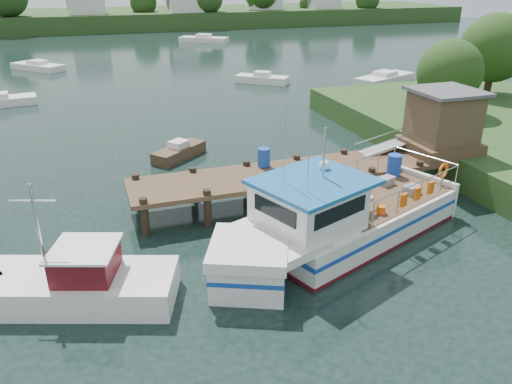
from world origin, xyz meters
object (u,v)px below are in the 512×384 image
object	(u,v)px
work_boat	(62,283)
moored_rowboat	(179,152)
moored_far	(204,39)
moored_c	(385,78)
lobster_boat	(335,222)
moored_b	(262,79)
dock	(396,141)
moored_d	(38,66)

from	to	relation	value
work_boat	moored_rowboat	size ratio (longest dim) A/B	2.23
moored_far	moored_c	bearing A→B (deg)	-56.02
lobster_boat	moored_b	world-z (taller)	lobster_boat
dock	moored_rowboat	distance (m)	11.70
lobster_boat	work_boat	distance (m)	9.60
work_boat	moored_b	xyz separation A→B (m)	(17.22, 29.73, -0.23)
moored_rowboat	moored_far	world-z (taller)	moored_far
moored_rowboat	moored_d	world-z (taller)	moored_d
moored_rowboat	work_boat	bearing A→B (deg)	-125.65
moored_far	lobster_boat	bearing A→B (deg)	-80.01
moored_c	moored_d	bearing A→B (deg)	137.33
work_boat	moored_c	world-z (taller)	work_boat
moored_d	lobster_boat	bearing A→B (deg)	-86.66
moored_rowboat	moored_b	bearing A→B (deg)	48.50
moored_rowboat	moored_far	distance (m)	50.28
moored_b	lobster_boat	bearing A→B (deg)	-100.26
moored_rowboat	moored_b	size ratio (longest dim) A/B	0.70
moored_rowboat	moored_d	xyz separation A→B (m)	(-8.92, 31.93, 0.02)
moored_far	moored_d	bearing A→B (deg)	-123.99
work_boat	moored_far	world-z (taller)	work_boat
dock	lobster_boat	distance (m)	7.14
dock	lobster_boat	size ratio (longest dim) A/B	1.44
lobster_boat	moored_far	distance (m)	60.91
dock	work_boat	distance (m)	15.85
dock	moored_b	bearing A→B (deg)	84.97
dock	moored_far	size ratio (longest dim) A/B	2.31
dock	moored_rowboat	world-z (taller)	dock
moored_rowboat	moored_d	size ratio (longest dim) A/B	0.57
moored_far	moored_c	distance (m)	35.38
work_boat	moored_rowboat	world-z (taller)	work_boat
work_boat	moored_d	bearing A→B (deg)	112.99
moored_b	moored_d	world-z (taller)	moored_b
lobster_boat	moored_d	xyz separation A→B (m)	(-12.54, 43.55, -0.65)
moored_d	moored_c	bearing A→B (deg)	-42.09
moored_b	moored_c	xyz separation A→B (m)	(11.01, -3.39, -0.01)
lobster_boat	moored_far	size ratio (longest dim) A/B	1.60
moored_d	moored_rowboat	bearing A→B (deg)	-87.13
moored_b	moored_rowboat	bearing A→B (deg)	-118.04
dock	moored_far	xyz separation A→B (m)	(4.00, 55.71, -1.80)
lobster_boat	moored_c	world-z (taller)	lobster_boat
moored_b	moored_c	size ratio (longest dim) A/B	0.69
moored_far	moored_b	size ratio (longest dim) A/B	1.48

